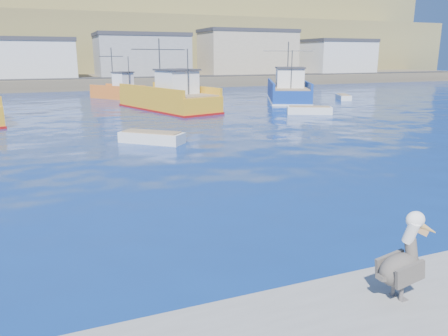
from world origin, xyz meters
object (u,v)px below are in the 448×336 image
Objects in this scene: skiff_mid at (152,138)px; skiff_far at (343,97)px; pelican at (403,262)px; trawler_yellow_b at (169,98)px; boat_orange at (119,90)px; trawler_blue at (288,91)px; skiff_extra at (309,111)px.

skiff_mid is 31.82m from skiff_far.
skiff_far is 2.11× the size of pelican.
skiff_mid is at bearing 91.17° from pelican.
trawler_yellow_b is 16.20m from skiff_mid.
trawler_blue is at bearing -29.07° from boat_orange.
trawler_blue reaches higher than skiff_extra.
boat_orange is 1.94× the size of skiff_mid.
pelican is at bearing -119.62° from skiff_extra.
pelican is at bearing -97.84° from trawler_yellow_b.
skiff_far is (26.66, 17.38, -0.03)m from skiff_mid.
boat_orange is 47.70m from pelican.
skiff_mid is (-5.17, -15.33, -0.82)m from trawler_yellow_b.
skiff_extra is (10.65, -7.57, -0.82)m from trawler_yellow_b.
trawler_yellow_b reaches higher than boat_orange.
skiff_extra is (-10.84, -9.62, 0.03)m from skiff_far.
trawler_blue is 1.74× the size of boat_orange.
skiff_far is at bearing 54.45° from pelican.
skiff_mid is (-19.94, -18.63, -0.81)m from trawler_blue.
trawler_yellow_b is at bearing 144.59° from skiff_extra.
skiff_mid is 2.17× the size of pelican.
trawler_blue is at bearing 43.05° from skiff_mid.
skiff_extra is 2.37× the size of pelican.
trawler_yellow_b is 7.51× the size of pelican.
skiff_mid is at bearing -108.64° from trawler_yellow_b.
boat_orange is 4.22× the size of pelican.
trawler_yellow_b is 35.02m from pelican.
trawler_blue is 3.37× the size of skiff_mid.
skiff_mid is (-2.55, -28.29, -0.71)m from boat_orange.
trawler_yellow_b is 21.60m from skiff_far.
trawler_blue is at bearing 62.78° from pelican.
boat_orange is 28.42m from skiff_mid.
pelican is (0.40, -19.36, 0.97)m from skiff_mid.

